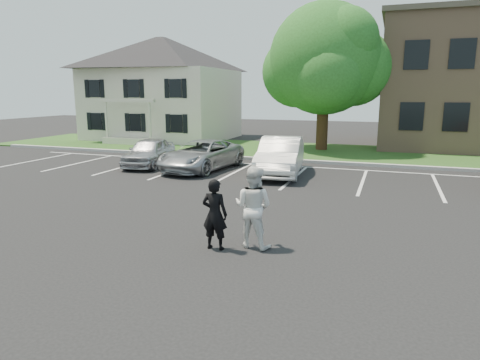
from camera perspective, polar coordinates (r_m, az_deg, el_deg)
name	(u,v)px	position (r m, az deg, el deg)	size (l,w,h in m)	color
ground_plane	(227,236)	(10.95, -1.76, -7.42)	(90.00, 90.00, 0.00)	black
curb	(311,162)	(22.24, 9.50, 2.45)	(40.00, 0.30, 0.15)	gray
grass_strip	(323,152)	(26.15, 11.05, 3.68)	(44.00, 8.00, 0.08)	#26481B
stall_lines	(331,175)	(19.08, 12.02, 0.62)	(34.00, 5.36, 0.01)	silver
house	(163,88)	(34.03, -10.26, 11.92)	(10.30, 9.22, 7.60)	beige
tree	(326,62)	(27.00, 11.45, 15.21)	(7.80, 7.20, 8.80)	black
man_black_suit	(215,214)	(9.84, -3.40, -4.59)	(0.61, 0.40, 1.66)	black
man_white_shirt	(253,207)	(9.94, 1.76, -3.61)	(0.94, 0.73, 1.93)	silver
car_silver_west	(149,152)	(21.48, -12.00, 3.69)	(1.63, 4.05, 1.38)	#B7B7BD
car_silver_minivan	(202,155)	(20.02, -5.12, 3.33)	(2.29, 4.97, 1.38)	#999CA1
car_white_sedan	(280,156)	(18.87, 5.41, 3.19)	(1.72, 4.95, 1.63)	silver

